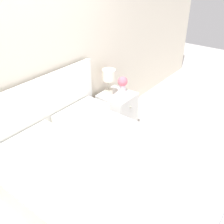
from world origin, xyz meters
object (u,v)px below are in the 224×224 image
(bed, at_px, (109,176))
(teacup, at_px, (119,96))
(table_lamp, at_px, (109,78))
(flower_vase, at_px, (123,83))
(nightstand, at_px, (117,112))

(bed, distance_m, teacup, 1.26)
(bed, bearing_deg, table_lamp, 38.24)
(flower_vase, xyz_separation_m, teacup, (-0.18, -0.08, -0.10))
(nightstand, height_order, flower_vase, flower_vase)
(bed, bearing_deg, nightstand, 33.11)
(nightstand, bearing_deg, table_lamp, 122.43)
(bed, distance_m, nightstand, 1.31)
(table_lamp, height_order, flower_vase, table_lamp)
(nightstand, distance_m, flower_vase, 0.44)
(flower_vase, bearing_deg, teacup, -157.10)
(bed, height_order, nightstand, bed)
(nightstand, relative_size, teacup, 4.91)
(bed, distance_m, flower_vase, 1.48)
(bed, xyz_separation_m, teacup, (1.04, 0.64, 0.31))
(nightstand, height_order, teacup, teacup)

